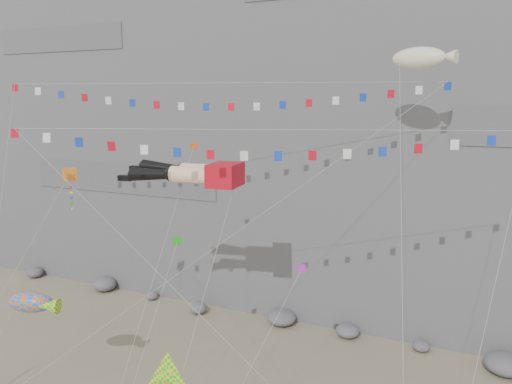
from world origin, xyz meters
TOP-DOWN VIEW (x-y plane):
  - cliff at (0.00, 32.00)m, footprint 80.00×28.00m
  - talus_boulders at (0.00, 17.00)m, footprint 60.00×3.00m
  - legs_kite at (-1.67, 5.00)m, footprint 9.62×15.30m
  - flag_banner_upper at (-2.18, 9.58)m, footprint 30.02×17.41m
  - flag_banner_lower at (3.87, 3.29)m, footprint 27.11×9.82m
  - harlequin_kite at (-10.08, 3.00)m, footprint 6.45×8.62m
  - fish_windsock at (-10.32, -0.75)m, footprint 5.99×4.69m
  - delta_kite at (1.64, -3.34)m, footprint 3.16×6.14m
  - blimp_windsock at (10.98, 12.70)m, footprint 4.61×15.95m
  - small_kite_a at (-3.08, 7.29)m, footprint 1.71×13.72m
  - small_kite_b at (5.64, 5.13)m, footprint 3.31×11.85m
  - small_kite_c at (-2.07, 3.55)m, footprint 2.57×11.84m

SIDE VIEW (x-z plane):
  - talus_boulders at x=0.00m, z-range 0.00..1.20m
  - delta_kite at x=1.64m, z-range 1.88..10.63m
  - fish_windsock at x=-10.32m, z-range 2.79..11.58m
  - small_kite_b at x=5.64m, z-range 2.03..17.09m
  - small_kite_c at x=-2.07m, z-range 2.99..18.74m
  - harlequin_kite at x=-10.08m, z-range 6.10..23.62m
  - legs_kite at x=-1.67m, z-range 4.86..25.56m
  - small_kite_a at x=-3.08m, z-range 5.59..26.83m
  - flag_banner_lower at x=3.87m, z-range 7.38..29.01m
  - flag_banner_upper at x=-2.18m, z-range 7.53..34.46m
  - blimp_windsock at x=10.98m, z-range 9.03..35.96m
  - cliff at x=0.00m, z-range 0.00..50.00m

